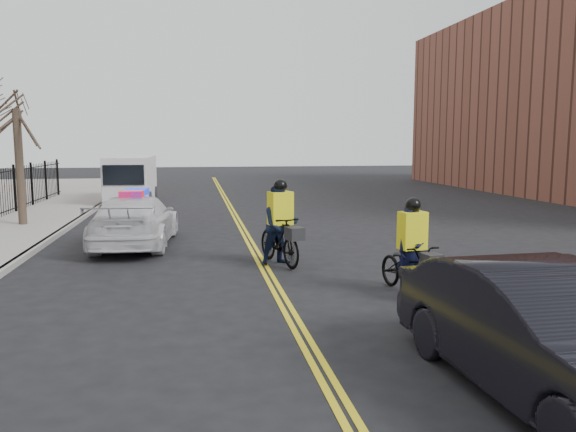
{
  "coord_description": "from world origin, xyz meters",
  "views": [
    {
      "loc": [
        -1.6,
        -10.79,
        2.99
      ],
      "look_at": [
        0.52,
        1.96,
        1.3
      ],
      "focal_mm": 35.0,
      "sensor_mm": 36.0,
      "label": 1
    }
  ],
  "objects_px": {
    "police_cruiser": "(135,221)",
    "cyclist_far": "(281,231)",
    "dark_sedan": "(545,334)",
    "cyclist_near": "(412,261)",
    "cargo_van": "(131,181)"
  },
  "relations": [
    {
      "from": "police_cruiser",
      "to": "cyclist_far",
      "type": "xyz_separation_m",
      "value": [
        3.78,
        -3.16,
        0.09
      ]
    },
    {
      "from": "police_cruiser",
      "to": "dark_sedan",
      "type": "distance_m",
      "value": 12.32
    },
    {
      "from": "dark_sedan",
      "to": "cyclist_near",
      "type": "height_order",
      "value": "cyclist_near"
    },
    {
      "from": "dark_sedan",
      "to": "cyclist_far",
      "type": "distance_m",
      "value": 8.0
    },
    {
      "from": "dark_sedan",
      "to": "police_cruiser",
      "type": "bearing_deg",
      "value": 114.76
    },
    {
      "from": "cyclist_far",
      "to": "cyclist_near",
      "type": "bearing_deg",
      "value": -72.89
    },
    {
      "from": "dark_sedan",
      "to": "cyclist_far",
      "type": "relative_size",
      "value": 2.19
    },
    {
      "from": "police_cruiser",
      "to": "cyclist_far",
      "type": "bearing_deg",
      "value": 144.12
    },
    {
      "from": "cargo_van",
      "to": "cyclist_near",
      "type": "height_order",
      "value": "cargo_van"
    },
    {
      "from": "police_cruiser",
      "to": "cargo_van",
      "type": "distance_m",
      "value": 12.08
    },
    {
      "from": "dark_sedan",
      "to": "cargo_van",
      "type": "xyz_separation_m",
      "value": [
        -7.08,
        22.92,
        0.34
      ]
    },
    {
      "from": "cyclist_far",
      "to": "cargo_van",
      "type": "bearing_deg",
      "value": 91.24
    },
    {
      "from": "cyclist_near",
      "to": "cyclist_far",
      "type": "relative_size",
      "value": 0.95
    },
    {
      "from": "cyclist_near",
      "to": "dark_sedan",
      "type": "bearing_deg",
      "value": -102.9
    },
    {
      "from": "police_cruiser",
      "to": "cargo_van",
      "type": "xyz_separation_m",
      "value": [
        -1.39,
        11.99,
        0.38
      ]
    }
  ]
}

